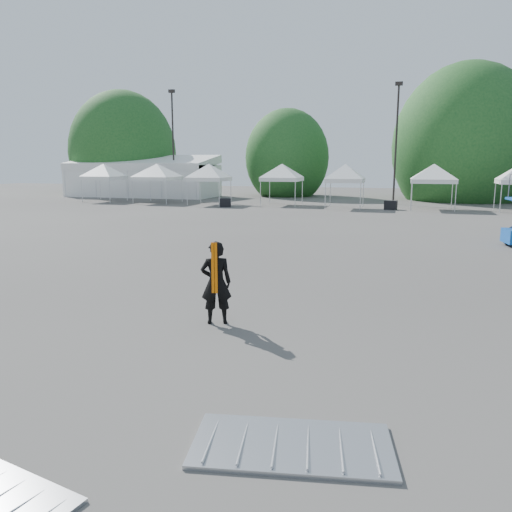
# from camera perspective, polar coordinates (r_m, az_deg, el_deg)

# --- Properties ---
(ground) EXTENTS (120.00, 120.00, 0.00)m
(ground) POSITION_cam_1_polar(r_m,az_deg,el_deg) (12.47, -2.42, -5.11)
(ground) COLOR #474442
(ground) RESTS_ON ground
(marquee) EXTENTS (15.00, 6.25, 4.23)m
(marquee) POSITION_cam_1_polar(r_m,az_deg,el_deg) (53.12, -12.79, 8.79)
(marquee) COLOR white
(marquee) RESTS_ON ground
(light_pole_west) EXTENTS (0.60, 0.25, 10.30)m
(light_pole_west) POSITION_cam_1_polar(r_m,az_deg,el_deg) (50.43, -9.46, 13.15)
(light_pole_west) COLOR black
(light_pole_west) RESTS_ON ground
(light_pole_east) EXTENTS (0.60, 0.25, 9.80)m
(light_pole_east) POSITION_cam_1_polar(r_m,az_deg,el_deg) (43.41, 15.75, 13.01)
(light_pole_east) COLOR black
(light_pole_east) RESTS_ON ground
(tree_far_w) EXTENTS (4.80, 4.80, 7.30)m
(tree_far_w) POSITION_cam_1_polar(r_m,az_deg,el_deg) (57.72, -14.95, 11.37)
(tree_far_w) COLOR #382314
(tree_far_w) RESTS_ON ground
(tree_mid_w) EXTENTS (4.16, 4.16, 6.33)m
(tree_mid_w) POSITION_cam_1_polar(r_m,az_deg,el_deg) (52.72, 3.57, 11.15)
(tree_mid_w) COLOR #382314
(tree_mid_w) RESTS_ON ground
(tree_mid_e) EXTENTS (5.12, 5.12, 7.79)m
(tree_mid_e) POSITION_cam_1_polar(r_m,az_deg,el_deg) (50.63, 22.80, 11.42)
(tree_mid_e) COLOR #382314
(tree_mid_e) RESTS_ON ground
(tent_a) EXTENTS (4.23, 4.23, 3.88)m
(tent_a) POSITION_cam_1_polar(r_m,az_deg,el_deg) (46.92, -17.04, 9.73)
(tent_a) COLOR silver
(tent_a) RESTS_ON ground
(tent_b) EXTENTS (4.68, 4.68, 3.88)m
(tent_b) POSITION_cam_1_polar(r_m,az_deg,el_deg) (44.21, -11.25, 9.96)
(tent_b) COLOR silver
(tent_b) RESTS_ON ground
(tent_c) EXTENTS (4.21, 4.21, 3.88)m
(tent_c) POSITION_cam_1_polar(r_m,az_deg,el_deg) (41.58, -5.40, 10.09)
(tent_c) COLOR silver
(tent_c) RESTS_ON ground
(tent_d) EXTENTS (4.30, 4.30, 3.88)m
(tent_d) POSITION_cam_1_polar(r_m,az_deg,el_deg) (41.25, 3.00, 10.12)
(tent_d) COLOR silver
(tent_d) RESTS_ON ground
(tent_e) EXTENTS (3.91, 3.91, 3.88)m
(tent_e) POSITION_cam_1_polar(r_m,az_deg,el_deg) (38.62, 10.20, 9.94)
(tent_e) COLOR silver
(tent_e) RESTS_ON ground
(tent_f) EXTENTS (4.47, 4.47, 3.88)m
(tent_f) POSITION_cam_1_polar(r_m,az_deg,el_deg) (39.21, 19.69, 9.50)
(tent_f) COLOR silver
(tent_f) RESTS_ON ground
(man) EXTENTS (0.76, 0.64, 1.78)m
(man) POSITION_cam_1_polar(r_m,az_deg,el_deg) (10.55, -4.58, -3.05)
(man) COLOR black
(man) RESTS_ON ground
(barrier_mid) EXTENTS (2.56, 1.59, 0.08)m
(barrier_mid) POSITION_cam_1_polar(r_m,az_deg,el_deg) (6.42, 4.14, -20.69)
(barrier_mid) COLOR #A7AAAF
(barrier_mid) RESTS_ON ground
(crate_west) EXTENTS (1.03, 0.91, 0.67)m
(crate_west) POSITION_cam_1_polar(r_m,az_deg,el_deg) (39.17, -3.52, 6.10)
(crate_west) COLOR black
(crate_west) RESTS_ON ground
(crate_mid) EXTENTS (0.96, 0.80, 0.68)m
(crate_mid) POSITION_cam_1_polar(r_m,az_deg,el_deg) (38.15, 15.14, 5.64)
(crate_mid) COLOR black
(crate_mid) RESTS_ON ground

